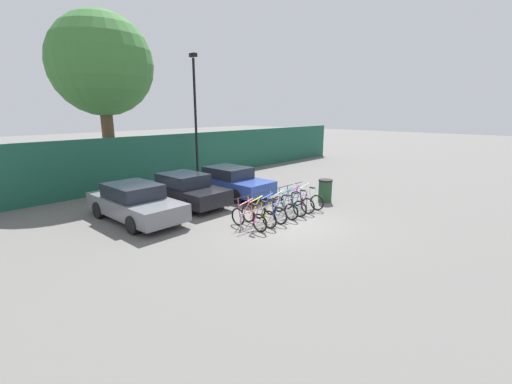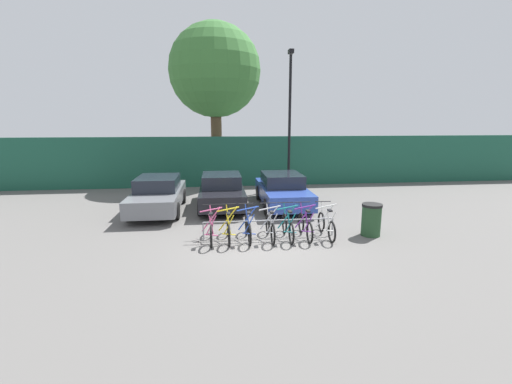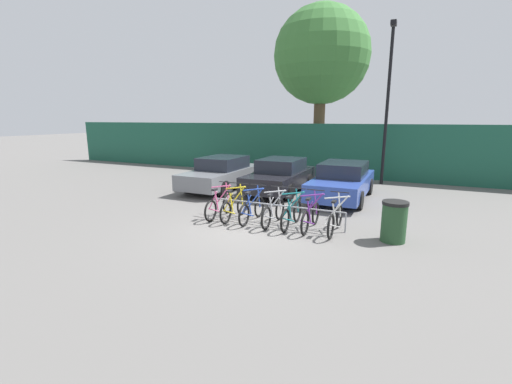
{
  "view_description": "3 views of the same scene",
  "coord_description": "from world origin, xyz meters",
  "px_view_note": "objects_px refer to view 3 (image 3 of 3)",
  "views": [
    {
      "loc": [
        -9.72,
        -7.38,
        4.07
      ],
      "look_at": [
        -0.19,
        1.3,
        0.99
      ],
      "focal_mm": 24.0,
      "sensor_mm": 36.0,
      "label": 1
    },
    {
      "loc": [
        -1.21,
        -9.45,
        3.59
      ],
      "look_at": [
        0.11,
        2.04,
        1.18
      ],
      "focal_mm": 24.0,
      "sensor_mm": 36.0,
      "label": 2
    },
    {
      "loc": [
        3.93,
        -8.33,
        3.03
      ],
      "look_at": [
        -0.4,
        1.01,
        0.8
      ],
      "focal_mm": 24.0,
      "sensor_mm": 36.0,
      "label": 3
    }
  ],
  "objects_px": {
    "bicycle_teal": "(292,214)",
    "bicycle_yellow": "(234,207)",
    "car_grey": "(222,173)",
    "lamp_post": "(388,98)",
    "car_blue": "(342,181)",
    "tree_behind_hoarding": "(322,56)",
    "bicycle_silver": "(273,212)",
    "bicycle_purple": "(311,216)",
    "bicycle_blue": "(252,209)",
    "car_black": "(280,176)",
    "bicycle_pink": "(220,205)",
    "bike_rack": "(275,207)",
    "trash_bin": "(394,221)",
    "bicycle_white": "(335,219)"
  },
  "relations": [
    {
      "from": "bicycle_yellow",
      "to": "lamp_post",
      "type": "distance_m",
      "value": 9.41
    },
    {
      "from": "bicycle_teal",
      "to": "tree_behind_hoarding",
      "type": "xyz_separation_m",
      "value": [
        -2.13,
        10.77,
        5.99
      ]
    },
    {
      "from": "car_black",
      "to": "trash_bin",
      "type": "bearing_deg",
      "value": -42.63
    },
    {
      "from": "bicycle_silver",
      "to": "car_black",
      "type": "distance_m",
      "value": 4.49
    },
    {
      "from": "car_grey",
      "to": "lamp_post",
      "type": "distance_m",
      "value": 8.12
    },
    {
      "from": "bicycle_teal",
      "to": "bicycle_yellow",
      "type": "bearing_deg",
      "value": -177.69
    },
    {
      "from": "bicycle_blue",
      "to": "lamp_post",
      "type": "distance_m",
      "value": 9.2
    },
    {
      "from": "bicycle_blue",
      "to": "car_grey",
      "type": "relative_size",
      "value": 0.38
    },
    {
      "from": "car_blue",
      "to": "car_grey",
      "type": "bearing_deg",
      "value": -177.25
    },
    {
      "from": "bicycle_blue",
      "to": "car_black",
      "type": "xyz_separation_m",
      "value": [
        -0.73,
        4.25,
        0.31
      ]
    },
    {
      "from": "bicycle_pink",
      "to": "car_blue",
      "type": "xyz_separation_m",
      "value": [
        2.96,
        4.11,
        0.31
      ]
    },
    {
      "from": "car_grey",
      "to": "bicycle_blue",
      "type": "bearing_deg",
      "value": -49.6
    },
    {
      "from": "bicycle_teal",
      "to": "car_blue",
      "type": "bearing_deg",
      "value": 83.88
    },
    {
      "from": "lamp_post",
      "to": "tree_behind_hoarding",
      "type": "height_order",
      "value": "tree_behind_hoarding"
    },
    {
      "from": "bicycle_yellow",
      "to": "bicycle_teal",
      "type": "xyz_separation_m",
      "value": [
        1.84,
        0.0,
        0.0
      ]
    },
    {
      "from": "bicycle_pink",
      "to": "bicycle_teal",
      "type": "distance_m",
      "value": 2.35
    },
    {
      "from": "bicycle_teal",
      "to": "car_black",
      "type": "distance_m",
      "value": 4.7
    },
    {
      "from": "bicycle_blue",
      "to": "bicycle_purple",
      "type": "bearing_deg",
      "value": 0.37
    },
    {
      "from": "bicycle_silver",
      "to": "bicycle_purple",
      "type": "bearing_deg",
      "value": -0.62
    },
    {
      "from": "bicycle_purple",
      "to": "bicycle_white",
      "type": "xyz_separation_m",
      "value": [
        0.68,
        0.0,
        0.0
      ]
    },
    {
      "from": "car_blue",
      "to": "trash_bin",
      "type": "xyz_separation_m",
      "value": [
        2.08,
        -4.14,
        -0.17
      ]
    },
    {
      "from": "bicycle_pink",
      "to": "lamp_post",
      "type": "xyz_separation_m",
      "value": [
        4.05,
        7.97,
        3.54
      ]
    },
    {
      "from": "bicycle_silver",
      "to": "lamp_post",
      "type": "distance_m",
      "value": 9.01
    },
    {
      "from": "bicycle_white",
      "to": "tree_behind_hoarding",
      "type": "relative_size",
      "value": 0.19
    },
    {
      "from": "car_black",
      "to": "tree_behind_hoarding",
      "type": "bearing_deg",
      "value": 91.43
    },
    {
      "from": "bike_rack",
      "to": "bicycle_blue",
      "type": "distance_m",
      "value": 0.7
    },
    {
      "from": "bicycle_blue",
      "to": "tree_behind_hoarding",
      "type": "bearing_deg",
      "value": 95.09
    },
    {
      "from": "bicycle_pink",
      "to": "bike_rack",
      "type": "bearing_deg",
      "value": 8.2
    },
    {
      "from": "bicycle_pink",
      "to": "bicycle_yellow",
      "type": "xyz_separation_m",
      "value": [
        0.51,
        0.0,
        0.0
      ]
    },
    {
      "from": "bike_rack",
      "to": "car_grey",
      "type": "xyz_separation_m",
      "value": [
        -3.96,
        3.71,
        0.2
      ]
    },
    {
      "from": "bicycle_silver",
      "to": "lamp_post",
      "type": "bearing_deg",
      "value": 73.63
    },
    {
      "from": "car_blue",
      "to": "tree_behind_hoarding",
      "type": "distance_m",
      "value": 9.17
    },
    {
      "from": "bike_rack",
      "to": "bicycle_pink",
      "type": "xyz_separation_m",
      "value": [
        -1.79,
        -0.15,
        -0.11
      ]
    },
    {
      "from": "bicycle_blue",
      "to": "car_grey",
      "type": "xyz_separation_m",
      "value": [
        -3.29,
        3.86,
        0.31
      ]
    },
    {
      "from": "lamp_post",
      "to": "tree_behind_hoarding",
      "type": "distance_m",
      "value": 5.34
    },
    {
      "from": "bike_rack",
      "to": "bicycle_teal",
      "type": "height_order",
      "value": "bicycle_teal"
    },
    {
      "from": "bicycle_purple",
      "to": "car_grey",
      "type": "height_order",
      "value": "car_grey"
    },
    {
      "from": "bicycle_yellow",
      "to": "bicycle_blue",
      "type": "distance_m",
      "value": 0.6
    },
    {
      "from": "bicycle_yellow",
      "to": "bicycle_white",
      "type": "height_order",
      "value": "same"
    },
    {
      "from": "bicycle_teal",
      "to": "lamp_post",
      "type": "xyz_separation_m",
      "value": [
        1.7,
        7.97,
        3.54
      ]
    },
    {
      "from": "bicycle_teal",
      "to": "bicycle_white",
      "type": "distance_m",
      "value": 1.23
    },
    {
      "from": "lamp_post",
      "to": "tree_behind_hoarding",
      "type": "relative_size",
      "value": 0.79
    },
    {
      "from": "bicycle_yellow",
      "to": "car_black",
      "type": "height_order",
      "value": "car_black"
    },
    {
      "from": "car_grey",
      "to": "lamp_post",
      "type": "bearing_deg",
      "value": 33.47
    },
    {
      "from": "bicycle_purple",
      "to": "car_blue",
      "type": "distance_m",
      "value": 4.12
    },
    {
      "from": "trash_bin",
      "to": "lamp_post",
      "type": "bearing_deg",
      "value": 97.07
    },
    {
      "from": "bicycle_blue",
      "to": "trash_bin",
      "type": "bearing_deg",
      "value": -0.06
    },
    {
      "from": "trash_bin",
      "to": "car_black",
      "type": "bearing_deg",
      "value": 137.37
    },
    {
      "from": "bicycle_purple",
      "to": "car_black",
      "type": "xyz_separation_m",
      "value": [
        -2.52,
        4.25,
        0.31
      ]
    },
    {
      "from": "car_blue",
      "to": "tree_behind_hoarding",
      "type": "height_order",
      "value": "tree_behind_hoarding"
    }
  ]
}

